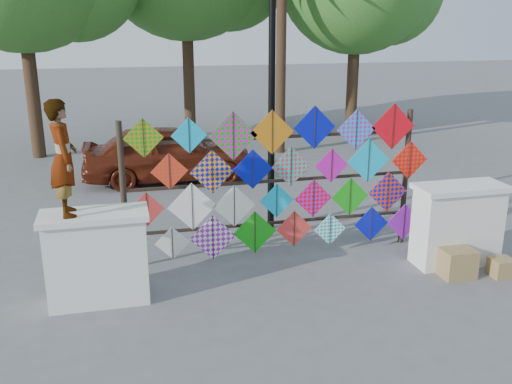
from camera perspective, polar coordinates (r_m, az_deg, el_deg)
The scene contains 9 objects.
ground at distance 8.69m, azimuth 3.02°, elevation -8.26°, with size 80.00×80.00×0.00m, color slate.
parapet_left at distance 7.94m, azimuth -15.60°, elevation -6.29°, with size 1.40×0.65×1.28m.
parapet_right at distance 9.38m, azimuth 19.48°, elevation -3.04°, with size 1.40×0.65×1.28m.
kite_rack at distance 8.95m, azimuth 2.54°, elevation 0.94°, with size 4.96×0.24×2.43m.
vendor_woman at distance 7.54m, azimuth -18.73°, elevation 3.22°, with size 0.54×0.36×1.49m, color #99999E.
sedan at distance 13.62m, azimuth -8.80°, elevation 3.89°, with size 1.59×3.94×1.34m, color #5D1F0F.
lamppost at distance 9.92m, azimuth 1.59°, elevation 11.11°, with size 0.28×0.28×4.46m.
cardboard_box_near at distance 9.07m, azimuth 19.39°, elevation -6.65°, with size 0.48×0.43×0.43m, color #9B794B.
cardboard_box_far at distance 9.34m, azimuth 23.33°, elevation -6.94°, with size 0.33×0.30×0.27m, color #9B794B.
Camera 1 is at (-2.30, -7.52, 3.70)m, focal length 40.00 mm.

